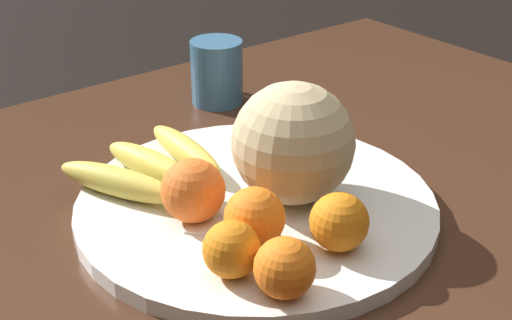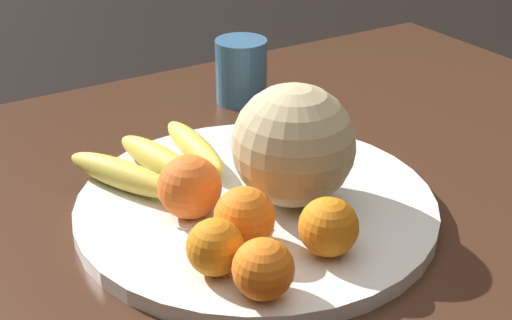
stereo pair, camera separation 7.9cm
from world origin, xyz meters
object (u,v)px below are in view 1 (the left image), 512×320
(banana_bunch, at_px, (152,167))
(orange_mid_center, at_px, (255,218))
(melon, at_px, (293,143))
(ceramic_mug, at_px, (216,71))
(orange_front_right, at_px, (232,249))
(orange_back_left, at_px, (339,222))
(produce_tag, at_px, (231,229))
(kitchen_table, at_px, (226,285))
(orange_back_right, at_px, (285,268))
(fruit_bowl, at_px, (256,205))
(orange_front_left, at_px, (193,191))

(banana_bunch, height_order, orange_mid_center, orange_mid_center)
(melon, xyz_separation_m, ceramic_mug, (-0.12, -0.32, -0.04))
(melon, bearing_deg, orange_front_right, 28.30)
(orange_front_right, relative_size, orange_back_left, 0.93)
(orange_back_left, bearing_deg, produce_tag, -53.72)
(kitchen_table, xyz_separation_m, orange_back_right, (0.05, 0.17, 0.15))
(orange_mid_center, relative_size, ceramic_mug, 0.55)
(orange_mid_center, bearing_deg, fruit_bowl, -128.81)
(melon, xyz_separation_m, orange_front_left, (0.11, -0.03, -0.03))
(orange_back_left, distance_m, ceramic_mug, 0.45)
(banana_bunch, height_order, produce_tag, banana_bunch)
(orange_mid_center, bearing_deg, produce_tag, -82.76)
(melon, relative_size, orange_back_left, 2.27)
(fruit_bowl, xyz_separation_m, orange_front_right, (0.10, 0.10, 0.04))
(melon, relative_size, orange_front_left, 1.96)
(orange_front_right, bearing_deg, orange_mid_center, -150.93)
(banana_bunch, bearing_deg, kitchen_table, -171.27)
(orange_mid_center, bearing_deg, orange_back_right, 70.74)
(banana_bunch, xyz_separation_m, ceramic_mug, (-0.23, -0.19, 0.01))
(orange_front_right, relative_size, orange_mid_center, 0.90)
(orange_front_left, bearing_deg, orange_mid_center, 105.87)
(orange_front_left, relative_size, orange_back_right, 1.21)
(fruit_bowl, relative_size, orange_mid_center, 6.52)
(kitchen_table, height_order, orange_front_right, orange_front_right)
(fruit_bowl, height_order, banana_bunch, banana_bunch)
(orange_front_left, relative_size, orange_front_right, 1.24)
(banana_bunch, height_order, orange_front_left, orange_front_left)
(fruit_bowl, height_order, ceramic_mug, ceramic_mug)
(kitchen_table, distance_m, ceramic_mug, 0.37)
(orange_front_right, bearing_deg, kitchen_table, -122.15)
(orange_front_left, bearing_deg, orange_back_left, 122.17)
(melon, bearing_deg, orange_front_left, -14.80)
(fruit_bowl, distance_m, ceramic_mug, 0.34)
(orange_front_right, distance_m, produce_tag, 0.08)
(orange_front_right, height_order, ceramic_mug, ceramic_mug)
(melon, height_order, orange_back_left, melon)
(orange_back_left, bearing_deg, orange_front_right, -15.18)
(orange_back_left, xyz_separation_m, orange_back_right, (0.09, 0.02, -0.00))
(orange_front_left, height_order, orange_front_right, orange_front_left)
(ceramic_mug, bearing_deg, banana_bunch, 39.81)
(produce_tag, bearing_deg, ceramic_mug, -74.23)
(orange_front_left, bearing_deg, orange_back_right, 87.79)
(orange_back_right, bearing_deg, orange_front_left, -92.21)
(banana_bunch, height_order, ceramic_mug, ceramic_mug)
(melon, bearing_deg, fruit_bowl, -32.22)
(kitchen_table, relative_size, produce_tag, 15.19)
(kitchen_table, xyz_separation_m, ceramic_mug, (-0.19, -0.28, 0.15))
(fruit_bowl, bearing_deg, orange_mid_center, 51.19)
(kitchen_table, relative_size, orange_back_right, 24.30)
(orange_front_left, xyz_separation_m, orange_back_left, (-0.09, 0.14, -0.00))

